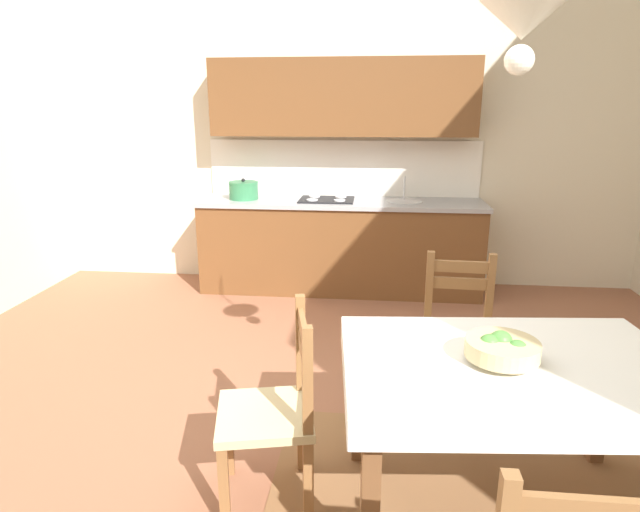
% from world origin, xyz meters
% --- Properties ---
extents(ground_plane, '(6.46, 6.09, 0.10)m').
position_xyz_m(ground_plane, '(0.00, 0.00, -0.05)').
color(ground_plane, '#935B42').
extents(wall_back, '(6.46, 0.12, 4.08)m').
position_xyz_m(wall_back, '(0.00, 2.81, 2.04)').
color(wall_back, beige).
rests_on(wall_back, ground_plane).
extents(kitchen_cabinetry, '(2.73, 0.63, 2.20)m').
position_xyz_m(kitchen_cabinetry, '(0.01, 2.47, 0.86)').
color(kitchen_cabinetry, brown).
rests_on(kitchen_cabinetry, ground_plane).
extents(dining_table, '(1.48, 1.03, 0.75)m').
position_xyz_m(dining_table, '(0.93, -0.50, 0.62)').
color(dining_table, brown).
rests_on(dining_table, ground_plane).
extents(dining_chair_tv_side, '(0.50, 0.50, 0.93)m').
position_xyz_m(dining_chair_tv_side, '(-0.09, -0.51, 0.44)').
color(dining_chair_tv_side, '#D1BC89').
rests_on(dining_chair_tv_side, ground_plane).
extents(dining_chair_kitchen_side, '(0.44, 0.44, 0.93)m').
position_xyz_m(dining_chair_kitchen_side, '(0.86, 0.38, 0.44)').
color(dining_chair_kitchen_side, '#D1BC89').
rests_on(dining_chair_kitchen_side, ground_plane).
extents(fruit_bowl, '(0.30, 0.30, 0.12)m').
position_xyz_m(fruit_bowl, '(0.87, -0.53, 0.81)').
color(fruit_bowl, tan).
rests_on(fruit_bowl, dining_table).
extents(pendant_lamp, '(0.32, 0.32, 0.80)m').
position_xyz_m(pendant_lamp, '(0.86, -0.42, 2.06)').
color(pendant_lamp, black).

